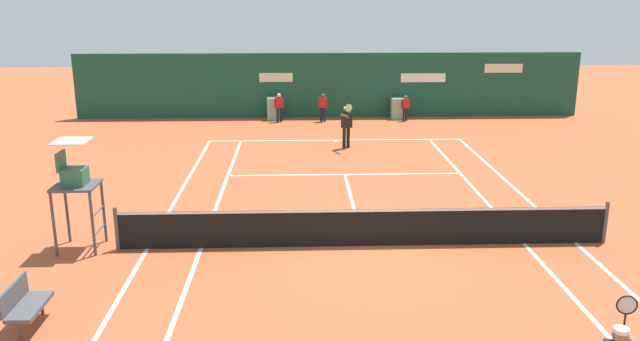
{
  "coord_description": "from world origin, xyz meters",
  "views": [
    {
      "loc": [
        -1.62,
        -14.58,
        6.02
      ],
      "look_at": [
        -0.94,
        4.08,
        0.8
      ],
      "focal_mm": 35.77,
      "sensor_mm": 36.0,
      "label": 1
    }
  ],
  "objects_px": {
    "ball_kid_left_post": "(323,105)",
    "tennis_ball_by_sideline": "(495,221)",
    "player_on_baseline": "(347,124)",
    "umpire_chair": "(75,180)",
    "ball_kid_centre_post": "(405,106)",
    "ball_kid_right_post": "(279,105)",
    "player_bench": "(24,303)"
  },
  "relations": [
    {
      "from": "ball_kid_centre_post",
      "to": "ball_kid_right_post",
      "type": "height_order",
      "value": "ball_kid_right_post"
    },
    {
      "from": "player_on_baseline",
      "to": "ball_kid_right_post",
      "type": "distance_m",
      "value": 6.19
    },
    {
      "from": "player_on_baseline",
      "to": "tennis_ball_by_sideline",
      "type": "relative_size",
      "value": 27.71
    },
    {
      "from": "player_on_baseline",
      "to": "ball_kid_centre_post",
      "type": "xyz_separation_m",
      "value": [
        3.28,
        5.5,
        -0.28
      ]
    },
    {
      "from": "player_on_baseline",
      "to": "umpire_chair",
      "type": "bearing_deg",
      "value": 28.66
    },
    {
      "from": "ball_kid_centre_post",
      "to": "tennis_ball_by_sideline",
      "type": "height_order",
      "value": "ball_kid_centre_post"
    },
    {
      "from": "tennis_ball_by_sideline",
      "to": "umpire_chair",
      "type": "bearing_deg",
      "value": -172.1
    },
    {
      "from": "ball_kid_centre_post",
      "to": "ball_kid_right_post",
      "type": "xyz_separation_m",
      "value": [
        -6.11,
        -0.0,
        0.08
      ]
    },
    {
      "from": "player_bench",
      "to": "ball_kid_right_post",
      "type": "xyz_separation_m",
      "value": [
        4.22,
        19.49,
        0.29
      ]
    },
    {
      "from": "ball_kid_centre_post",
      "to": "player_on_baseline",
      "type": "bearing_deg",
      "value": 49.92
    },
    {
      "from": "ball_kid_left_post",
      "to": "tennis_ball_by_sideline",
      "type": "height_order",
      "value": "ball_kid_left_post"
    },
    {
      "from": "ball_kid_right_post",
      "to": "ball_kid_centre_post",
      "type": "bearing_deg",
      "value": 170.09
    },
    {
      "from": "player_on_baseline",
      "to": "ball_kid_left_post",
      "type": "relative_size",
      "value": 1.38
    },
    {
      "from": "umpire_chair",
      "to": "ball_kid_right_post",
      "type": "height_order",
      "value": "umpire_chair"
    },
    {
      "from": "tennis_ball_by_sideline",
      "to": "ball_kid_right_post",
      "type": "bearing_deg",
      "value": 113.65
    },
    {
      "from": "player_bench",
      "to": "player_on_baseline",
      "type": "distance_m",
      "value": 15.67
    },
    {
      "from": "player_on_baseline",
      "to": "ball_kid_right_post",
      "type": "relative_size",
      "value": 1.36
    },
    {
      "from": "umpire_chair",
      "to": "player_on_baseline",
      "type": "distance_m",
      "value": 12.51
    },
    {
      "from": "player_bench",
      "to": "ball_kid_left_post",
      "type": "height_order",
      "value": "ball_kid_left_post"
    },
    {
      "from": "player_bench",
      "to": "ball_kid_left_post",
      "type": "distance_m",
      "value": 20.5
    },
    {
      "from": "umpire_chair",
      "to": "ball_kid_centre_post",
      "type": "bearing_deg",
      "value": 146.11
    },
    {
      "from": "umpire_chair",
      "to": "ball_kid_centre_post",
      "type": "relative_size",
      "value": 2.16
    },
    {
      "from": "umpire_chair",
      "to": "ball_kid_right_post",
      "type": "xyz_separation_m",
      "value": [
        4.42,
        15.67,
        -0.94
      ]
    },
    {
      "from": "ball_kid_left_post",
      "to": "tennis_ball_by_sideline",
      "type": "xyz_separation_m",
      "value": [
        4.11,
        -14.2,
        -0.75
      ]
    },
    {
      "from": "player_on_baseline",
      "to": "ball_kid_centre_post",
      "type": "distance_m",
      "value": 6.41
    },
    {
      "from": "player_bench",
      "to": "tennis_ball_by_sideline",
      "type": "xyz_separation_m",
      "value": [
        10.44,
        5.3,
        -0.47
      ]
    },
    {
      "from": "player_bench",
      "to": "ball_kid_left_post",
      "type": "bearing_deg",
      "value": 162.0
    },
    {
      "from": "ball_kid_right_post",
      "to": "tennis_ball_by_sideline",
      "type": "distance_m",
      "value": 15.52
    },
    {
      "from": "umpire_chair",
      "to": "ball_kid_centre_post",
      "type": "distance_m",
      "value": 18.91
    },
    {
      "from": "ball_kid_left_post",
      "to": "ball_kid_right_post",
      "type": "relative_size",
      "value": 0.98
    },
    {
      "from": "ball_kid_centre_post",
      "to": "umpire_chair",
      "type": "bearing_deg",
      "value": 46.81
    },
    {
      "from": "umpire_chair",
      "to": "player_bench",
      "type": "xyz_separation_m",
      "value": [
        0.2,
        -3.82,
        -1.24
      ]
    }
  ]
}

